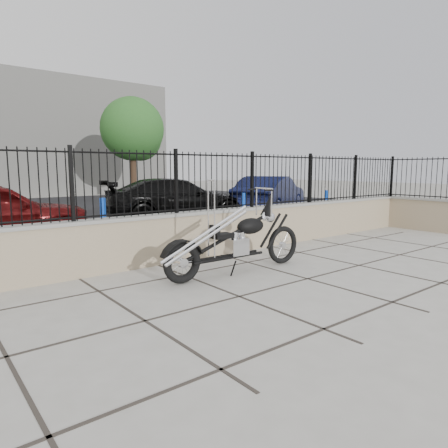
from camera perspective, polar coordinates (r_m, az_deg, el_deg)
The scene contains 14 objects.
ground_plane at distance 6.87m, azimuth 11.84°, elevation -7.68°, with size 90.00×90.00×0.00m, color #99968E.
parking_lot at distance 17.58m, azimuth -21.18°, elevation 1.44°, with size 30.00×30.00×0.00m, color black.
retaining_wall at distance 8.55m, azimuth -1.01°, elevation -1.15°, with size 14.00×0.36×0.96m, color gray.
wall_return at distance 13.24m, azimuth 26.80°, elevation 1.24°, with size 0.36×2.50×0.96m, color gray.
iron_fence at distance 8.44m, azimuth -1.03°, elevation 6.11°, with size 14.00×0.08×1.20m, color black.
fence_return at distance 13.17m, azimuth 27.10°, elevation 5.91°, with size 0.08×2.30×1.20m, color black.
background_building at distance 31.21m, azimuth -29.35°, elevation 10.95°, with size 22.00×6.00×8.00m, color beige.
chopper_motorcycle at distance 6.92m, azimuth 1.54°, elevation -0.27°, with size 2.81×0.49×1.68m, color black, non-canonical shape.
car_black at distance 14.39m, azimuth -6.78°, elevation 3.55°, with size 2.07×5.10×1.48m, color black.
car_blue at distance 16.30m, azimuth 6.64°, elevation 4.14°, with size 1.61×4.62×1.52m, color #0E1335.
bollard_a at distance 9.92m, azimuth -16.85°, elevation 0.30°, with size 0.14×0.14×1.14m, color #0D1FC5.
bollard_b at distance 12.53m, azimuth 2.77°, elevation 2.01°, with size 0.13×0.13×1.07m, color blue.
bollard_c at distance 14.94m, azimuth 14.41°, elevation 2.68°, with size 0.13×0.13×1.05m, color #0B5AAD.
tree_right at distance 23.64m, azimuth -12.99°, elevation 13.47°, with size 3.54×3.54×5.97m.
Camera 1 is at (-5.11, -4.22, 1.83)m, focal length 32.00 mm.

